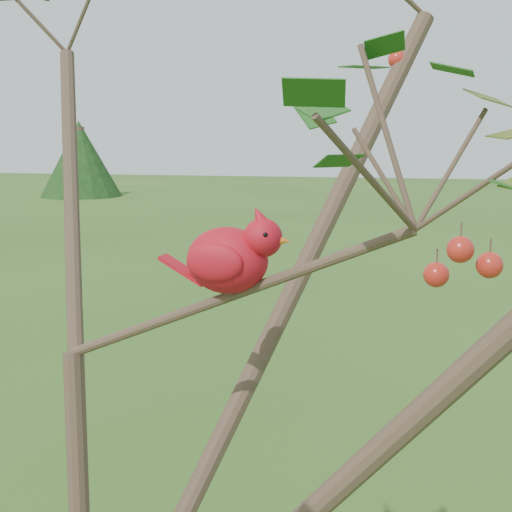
# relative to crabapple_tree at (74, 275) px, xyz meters

# --- Properties ---
(crabapple_tree) EXTENTS (2.35, 2.05, 2.95)m
(crabapple_tree) POSITION_rel_crabapple_tree_xyz_m (0.00, 0.00, 0.00)
(crabapple_tree) COLOR #3C2C20
(crabapple_tree) RESTS_ON ground
(cardinal) EXTENTS (0.23, 0.12, 0.16)m
(cardinal) POSITION_rel_crabapple_tree_xyz_m (0.23, 0.10, 0.02)
(cardinal) COLOR red
(cardinal) RESTS_ON ground
(distant_trees) EXTENTS (41.91, 10.59, 3.28)m
(distant_trees) POSITION_rel_crabapple_tree_xyz_m (-1.27, 23.62, -0.67)
(distant_trees) COLOR #3C2C20
(distant_trees) RESTS_ON ground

